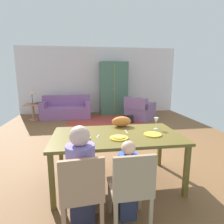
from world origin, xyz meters
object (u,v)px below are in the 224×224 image
plate_near_woman (153,134)px  dining_chair_child (131,186)px  side_table (33,110)px  person_man (81,179)px  plate_near_child (119,138)px  couch (66,110)px  dining_table (117,139)px  cat (121,121)px  armchair (139,111)px  person_child (127,182)px  dining_chair_man (82,190)px  book_upper (39,103)px  table_lamp (32,92)px  plate_near_man (81,138)px  handbag (128,119)px  book_lower (38,104)px  armoire (114,88)px  wine_glass (156,121)px

plate_near_woman → dining_chair_child: dining_chair_child is taller
side_table → person_man: bearing=-70.9°
plate_near_child → dining_chair_child: 0.74m
couch → dining_table: bearing=-76.2°
cat → armchair: 3.81m
plate_near_child → person_man: 0.77m
person_child → dining_chair_man: bearing=-161.1°
book_upper → person_child: bearing=-68.2°
table_lamp → plate_near_man: bearing=-68.6°
person_man → book_upper: person_man is taller
dining_chair_man → handbag: 4.61m
plate_near_man → armchair: bearing=63.6°
cat → armchair: cat is taller
person_child → side_table: (-2.26, 5.07, -0.06)m
plate_near_child → book_upper: (-2.04, 4.59, -0.15)m
plate_near_woman → dining_chair_man: dining_chair_man is taller
side_table → plate_near_woman: bearing=-58.3°
side_table → couch: bearing=12.9°
table_lamp → book_lower: 0.45m
person_man → armoire: armoire is taller
table_lamp → handbag: bearing=-15.4°
dining_chair_man → book_upper: (-1.55, 5.28, 0.13)m
side_table → book_lower: book_lower is taller
handbag → side_table: bearing=164.6°
wine_glass → dining_table: bearing=-164.7°
cat → armchair: (1.36, 3.52, -0.53)m
plate_near_child → cat: (0.15, 0.59, 0.08)m
armchair → dining_table: bearing=-111.0°
plate_near_child → side_table: 5.10m
dining_chair_child → armchair: bearing=72.6°
person_man → couch: size_ratio=0.62×
wine_glass → dining_chair_man: bearing=-137.7°
wine_glass → cat: size_ratio=0.58×
plate_near_man → plate_near_woman: size_ratio=1.00×
plate_near_woman → book_lower: (-2.60, 4.48, -0.18)m
armoire → wine_glass: bearing=-91.0°
book_lower → plate_near_woman: bearing=-59.9°
couch → table_lamp: size_ratio=3.32×
plate_near_man → table_lamp: 4.83m
person_child → book_lower: person_child is taller
wine_glass → table_lamp: (-2.92, 4.19, 0.12)m
plate_near_child → book_lower: 5.02m
armchair → side_table: size_ratio=2.08×
plate_near_child → cat: size_ratio=0.78×
wine_glass → armchair: 3.89m
person_man → armoire: (1.25, 5.79, 0.54)m
dining_table → dining_chair_man: dining_chair_man is taller
plate_near_child → armoire: 5.34m
wine_glass → armoire: (0.08, 4.92, 0.16)m
dining_chair_child → book_lower: bearing=111.8°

